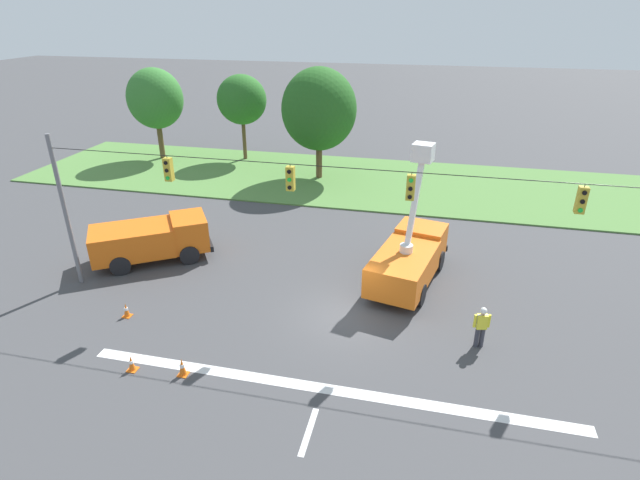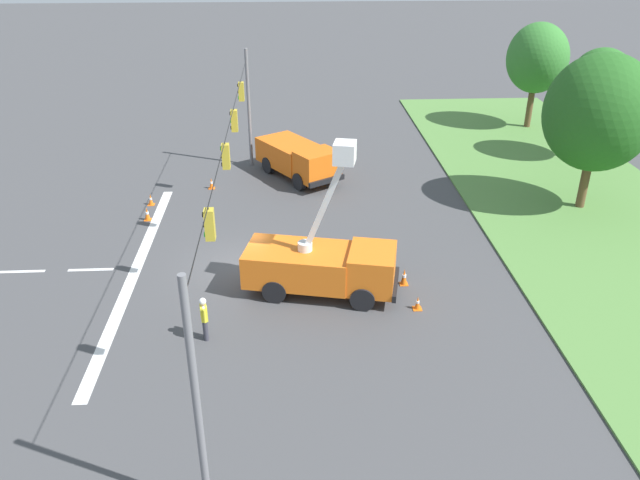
{
  "view_description": "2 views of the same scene",
  "coord_description": "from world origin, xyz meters",
  "px_view_note": "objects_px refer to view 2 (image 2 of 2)",
  "views": [
    {
      "loc": [
        2.95,
        -17.79,
        12.15
      ],
      "look_at": [
        -2.11,
        4.1,
        1.5
      ],
      "focal_mm": 28.0,
      "sensor_mm": 36.0,
      "label": 1
    },
    {
      "loc": [
        24.58,
        2.34,
        13.94
      ],
      "look_at": [
        -0.1,
        3.66,
        1.16
      ],
      "focal_mm": 35.0,
      "sensor_mm": 36.0,
      "label": 2
    }
  ],
  "objects_px": {
    "traffic_cone_foreground_left": "(151,200)",
    "traffic_cone_mid_left": "(147,214)",
    "tree_centre": "(599,113)",
    "utility_truck_bucket_lift": "(323,263)",
    "utility_truck_support_near": "(298,158)",
    "tree_far_west": "(537,58)",
    "traffic_cone_lane_edge_a": "(211,183)",
    "traffic_cone_near_bucket": "(404,277)",
    "tree_west": "(601,82)",
    "road_worker": "(204,316)",
    "traffic_cone_mid_right": "(418,303)"
  },
  "relations": [
    {
      "from": "traffic_cone_mid_right",
      "to": "traffic_cone_near_bucket",
      "type": "height_order",
      "value": "traffic_cone_near_bucket"
    },
    {
      "from": "utility_truck_support_near",
      "to": "utility_truck_bucket_lift",
      "type": "bearing_deg",
      "value": 3.08
    },
    {
      "from": "utility_truck_bucket_lift",
      "to": "traffic_cone_mid_right",
      "type": "relative_size",
      "value": 11.39
    },
    {
      "from": "traffic_cone_mid_left",
      "to": "traffic_cone_lane_edge_a",
      "type": "relative_size",
      "value": 1.1
    },
    {
      "from": "traffic_cone_lane_edge_a",
      "to": "utility_truck_bucket_lift",
      "type": "bearing_deg",
      "value": 26.61
    },
    {
      "from": "tree_west",
      "to": "road_worker",
      "type": "distance_m",
      "value": 29.15
    },
    {
      "from": "road_worker",
      "to": "traffic_cone_mid_left",
      "type": "bearing_deg",
      "value": -158.43
    },
    {
      "from": "traffic_cone_mid_right",
      "to": "traffic_cone_lane_edge_a",
      "type": "bearing_deg",
      "value": -143.97
    },
    {
      "from": "utility_truck_bucket_lift",
      "to": "traffic_cone_lane_edge_a",
      "type": "xyz_separation_m",
      "value": [
        -11.54,
        -5.78,
        -1.04
      ]
    },
    {
      "from": "traffic_cone_lane_edge_a",
      "to": "traffic_cone_near_bucket",
      "type": "bearing_deg",
      "value": 39.78
    },
    {
      "from": "utility_truck_support_near",
      "to": "traffic_cone_foreground_left",
      "type": "distance_m",
      "value": 9.0
    },
    {
      "from": "utility_truck_bucket_lift",
      "to": "traffic_cone_foreground_left",
      "type": "xyz_separation_m",
      "value": [
        -9.38,
        -8.85,
        -1.05
      ]
    },
    {
      "from": "tree_west",
      "to": "utility_truck_bucket_lift",
      "type": "xyz_separation_m",
      "value": [
        15.1,
        -17.92,
        -3.69
      ]
    },
    {
      "from": "utility_truck_bucket_lift",
      "to": "utility_truck_support_near",
      "type": "bearing_deg",
      "value": -176.92
    },
    {
      "from": "tree_far_west",
      "to": "traffic_cone_foreground_left",
      "type": "bearing_deg",
      "value": -63.29
    },
    {
      "from": "tree_centre",
      "to": "tree_far_west",
      "type": "bearing_deg",
      "value": 171.32
    },
    {
      "from": "traffic_cone_foreground_left",
      "to": "traffic_cone_mid_left",
      "type": "relative_size",
      "value": 0.89
    },
    {
      "from": "road_worker",
      "to": "traffic_cone_mid_right",
      "type": "height_order",
      "value": "road_worker"
    },
    {
      "from": "utility_truck_bucket_lift",
      "to": "traffic_cone_lane_edge_a",
      "type": "relative_size",
      "value": 10.22
    },
    {
      "from": "traffic_cone_mid_right",
      "to": "traffic_cone_near_bucket",
      "type": "xyz_separation_m",
      "value": [
        -1.91,
        -0.22,
        0.09
      ]
    },
    {
      "from": "tree_far_west",
      "to": "traffic_cone_foreground_left",
      "type": "xyz_separation_m",
      "value": [
        12.79,
        -25.42,
        -4.78
      ]
    },
    {
      "from": "tree_centre",
      "to": "traffic_cone_lane_edge_a",
      "type": "xyz_separation_m",
      "value": [
        -3.78,
        -20.15,
        -4.91
      ]
    },
    {
      "from": "utility_truck_bucket_lift",
      "to": "traffic_cone_mid_left",
      "type": "bearing_deg",
      "value": -130.65
    },
    {
      "from": "tree_far_west",
      "to": "tree_west",
      "type": "distance_m",
      "value": 7.2
    },
    {
      "from": "utility_truck_support_near",
      "to": "tree_west",
      "type": "bearing_deg",
      "value": 96.12
    },
    {
      "from": "traffic_cone_foreground_left",
      "to": "traffic_cone_near_bucket",
      "type": "relative_size",
      "value": 0.86
    },
    {
      "from": "traffic_cone_foreground_left",
      "to": "traffic_cone_mid_left",
      "type": "xyz_separation_m",
      "value": [
        1.93,
        0.18,
        0.05
      ]
    },
    {
      "from": "road_worker",
      "to": "utility_truck_support_near",
      "type": "bearing_deg",
      "value": 166.72
    },
    {
      "from": "tree_far_west",
      "to": "tree_centre",
      "type": "bearing_deg",
      "value": -8.68
    },
    {
      "from": "tree_far_west",
      "to": "traffic_cone_mid_right",
      "type": "bearing_deg",
      "value": -28.47
    },
    {
      "from": "traffic_cone_foreground_left",
      "to": "traffic_cone_lane_edge_a",
      "type": "relative_size",
      "value": 0.98
    },
    {
      "from": "traffic_cone_near_bucket",
      "to": "traffic_cone_lane_edge_a",
      "type": "xyz_separation_m",
      "value": [
        -11.15,
        -9.28,
        -0.05
      ]
    },
    {
      "from": "tree_centre",
      "to": "utility_truck_bucket_lift",
      "type": "height_order",
      "value": "tree_centre"
    },
    {
      "from": "traffic_cone_lane_edge_a",
      "to": "utility_truck_support_near",
      "type": "bearing_deg",
      "value": 107.16
    },
    {
      "from": "tree_far_west",
      "to": "road_worker",
      "type": "relative_size",
      "value": 4.27
    },
    {
      "from": "utility_truck_support_near",
      "to": "traffic_cone_lane_edge_a",
      "type": "relative_size",
      "value": 9.61
    },
    {
      "from": "utility_truck_bucket_lift",
      "to": "utility_truck_support_near",
      "type": "distance_m",
      "value": 13.12
    },
    {
      "from": "tree_far_west",
      "to": "traffic_cone_near_bucket",
      "type": "height_order",
      "value": "tree_far_west"
    },
    {
      "from": "tree_centre",
      "to": "utility_truck_bucket_lift",
      "type": "xyz_separation_m",
      "value": [
        7.75,
        -14.37,
        -3.88
      ]
    },
    {
      "from": "tree_far_west",
      "to": "utility_truck_bucket_lift",
      "type": "relative_size",
      "value": 1.14
    },
    {
      "from": "utility_truck_bucket_lift",
      "to": "traffic_cone_lane_edge_a",
      "type": "distance_m",
      "value": 12.94
    },
    {
      "from": "tree_centre",
      "to": "traffic_cone_mid_right",
      "type": "bearing_deg",
      "value": -48.94
    },
    {
      "from": "tree_far_west",
      "to": "traffic_cone_mid_right",
      "type": "height_order",
      "value": "tree_far_west"
    },
    {
      "from": "tree_far_west",
      "to": "traffic_cone_near_bucket",
      "type": "bearing_deg",
      "value": -30.96
    },
    {
      "from": "road_worker",
      "to": "traffic_cone_mid_right",
      "type": "xyz_separation_m",
      "value": [
        -1.53,
        8.24,
        -0.73
      ]
    },
    {
      "from": "road_worker",
      "to": "traffic_cone_lane_edge_a",
      "type": "distance_m",
      "value": 14.66
    },
    {
      "from": "tree_west",
      "to": "traffic_cone_mid_left",
      "type": "distance_m",
      "value": 28.07
    },
    {
      "from": "traffic_cone_mid_left",
      "to": "traffic_cone_lane_edge_a",
      "type": "bearing_deg",
      "value": 144.75
    },
    {
      "from": "tree_far_west",
      "to": "traffic_cone_lane_edge_a",
      "type": "height_order",
      "value": "tree_far_west"
    },
    {
      "from": "utility_truck_support_near",
      "to": "traffic_cone_foreground_left",
      "type": "height_order",
      "value": "utility_truck_support_near"
    }
  ]
}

